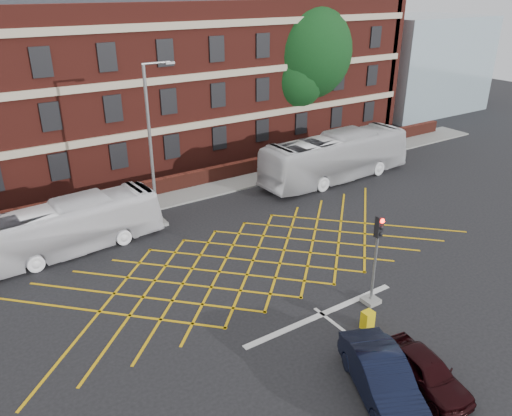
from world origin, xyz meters
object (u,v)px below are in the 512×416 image
deciduous_tree (300,58)px  utility_cabinet (367,320)px  car_maroon (426,371)px  bus_left (65,228)px  traffic_light_near (374,269)px  street_lamp (154,173)px  bus_right (336,157)px  car_navy (382,378)px

deciduous_tree → utility_cabinet: 28.70m
car_maroon → utility_cabinet: size_ratio=4.57×
deciduous_tree → utility_cabinet: (-14.70, -23.69, -6.79)m
bus_left → traffic_light_near: traffic_light_near is taller
bus_left → deciduous_tree: (23.30, 10.25, 5.79)m
street_lamp → bus_left: bearing=-174.9°
utility_cabinet → traffic_light_near: bearing=40.0°
bus_left → bus_right: size_ratio=0.83×
bus_right → car_navy: (-12.81, -16.79, -0.93)m
utility_cabinet → bus_right: bearing=52.8°
bus_left → car_maroon: bus_left is taller
bus_left → deciduous_tree: 26.10m
utility_cabinet → street_lamp: bearing=103.3°
traffic_light_near → utility_cabinet: size_ratio=5.25×
utility_cabinet → car_maroon: bearing=-100.2°
bus_right → deciduous_tree: 12.01m
bus_right → car_navy: 21.14m
bus_right → street_lamp: size_ratio=1.30×
street_lamp → traffic_light_near: bearing=-69.5°
car_navy → traffic_light_near: bearing=71.1°
bus_left → car_navy: (6.32, -16.37, -0.65)m
traffic_light_near → deciduous_tree: bearing=59.5°
car_maroon → bus_left: bearing=124.8°
bus_right → car_maroon: bus_right is taller
street_lamp → car_maroon: bearing=-81.3°
bus_right → deciduous_tree: size_ratio=0.99×
traffic_light_near → utility_cabinet: 2.34m
car_maroon → traffic_light_near: (2.08, 4.67, 1.13)m
bus_right → utility_cabinet: 17.46m
deciduous_tree → street_lamp: bearing=-151.5°
deciduous_tree → utility_cabinet: deciduous_tree is taller
bus_right → utility_cabinet: bearing=141.1°
bus_left → traffic_light_near: size_ratio=2.37×
bus_left → car_navy: 17.56m
bus_right → car_maroon: bearing=145.6°
deciduous_tree → utility_cabinet: size_ratio=14.99×
car_navy → deciduous_tree: deciduous_tree is taller
bus_right → utility_cabinet: bus_right is taller
car_maroon → street_lamp: size_ratio=0.40×
car_navy → traffic_light_near: (3.74, 4.15, 1.00)m
deciduous_tree → utility_cabinet: bearing=-121.8°
deciduous_tree → traffic_light_near: deciduous_tree is taller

